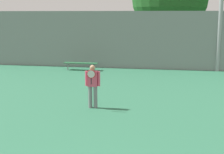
# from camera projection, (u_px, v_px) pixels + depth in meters

# --- Properties ---
(tennis_player) EXTENTS (0.55, 0.41, 1.59)m
(tennis_player) POSITION_uv_depth(u_px,v_px,m) (93.00, 84.00, 11.25)
(tennis_player) COLOR slate
(tennis_player) RESTS_ON ground_plane
(bench_courtside_near) EXTENTS (2.07, 0.40, 0.46)m
(bench_courtside_near) POSITION_uv_depth(u_px,v_px,m) (81.00, 63.00, 18.95)
(bench_courtside_near) COLOR #28663D
(bench_courtside_near) RESTS_ON ground_plane
(back_fence) EXTENTS (24.15, 0.06, 3.55)m
(back_fence) POSITION_uv_depth(u_px,v_px,m) (140.00, 40.00, 19.20)
(back_fence) COLOR gray
(back_fence) RESTS_ON ground_plane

